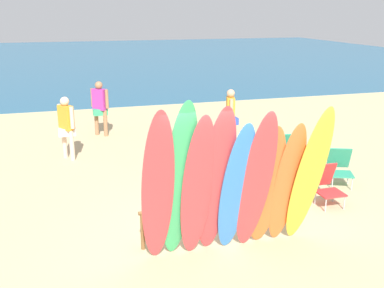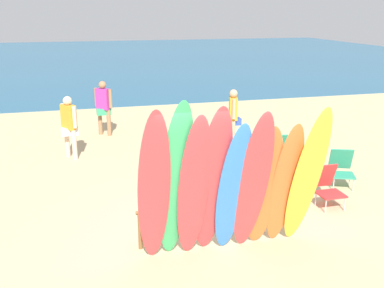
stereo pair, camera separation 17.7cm
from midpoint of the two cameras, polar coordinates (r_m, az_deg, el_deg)
ground at (r=21.06m, az=-9.50°, el=6.16°), size 60.00×60.00×0.00m
ocean_water at (r=38.18m, az=-12.69°, el=10.70°), size 60.00×40.00×0.02m
surfboard_rack at (r=7.71m, az=3.05°, el=-8.39°), size 2.84×0.07×0.68m
surfboard_red_0 at (r=6.52m, az=-5.17°, el=-5.96°), size 0.51×0.85×2.59m
surfboard_green_1 at (r=6.59m, az=-2.42°, el=-5.16°), size 0.57×0.93×2.69m
surfboard_red_2 at (r=6.67m, az=-0.09°, el=-5.86°), size 0.50×0.81×2.48m
surfboard_red_3 at (r=6.75m, az=2.32°, el=-5.09°), size 0.53×0.91×2.59m
surfboard_blue_4 at (r=6.88m, az=4.88°, el=-5.90°), size 0.50×0.83×2.32m
surfboard_red_5 at (r=6.92m, az=7.42°, el=-5.09°), size 0.51×0.90×2.49m
surfboard_orange_6 at (r=7.22m, az=8.77°, el=-5.49°), size 0.57×0.65×2.19m
surfboard_orange_7 at (r=7.34m, az=11.32°, el=-5.15°), size 0.48×0.68×2.22m
surfboard_yellow_8 at (r=7.35m, az=14.00°, el=-4.15°), size 0.57×0.88×2.49m
beachgoer_strolling at (r=12.79m, az=4.51°, el=3.86°), size 0.43×0.61×1.66m
beachgoer_near_rack at (r=14.16m, az=-12.02°, el=4.93°), size 0.51×0.47×1.71m
beachgoer_by_water at (r=12.08m, az=-16.13°, el=2.50°), size 0.43×0.55×1.67m
beach_chair_red at (r=11.53m, az=11.40°, el=-0.61°), size 0.62×0.80×0.80m
beach_chair_blue at (r=9.43m, az=16.24°, el=-4.88°), size 0.50×0.65×0.83m
beach_chair_striped at (r=10.59m, az=17.89°, el=-2.65°), size 0.72×0.82×0.82m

